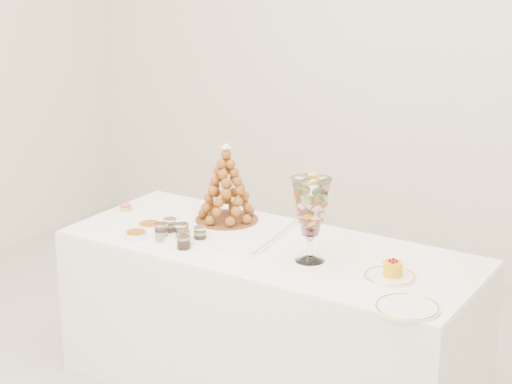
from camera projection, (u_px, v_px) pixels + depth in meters
The scene contains 15 objects.
buffet_table at pixel (269, 319), 3.69m from camera, with size 1.79×0.75×0.68m.
lace_tray at pixel (212, 227), 3.77m from camera, with size 0.61×0.46×0.02m, color white.
macaron_vase at pixel (311, 208), 3.36m from camera, with size 0.16×0.16×0.34m.
cake_plate at pixel (390, 277), 3.25m from camera, with size 0.20×0.20×0.01m, color white.
spare_plate at pixel (407, 308), 2.99m from camera, with size 0.23×0.23×0.01m, color white.
pink_tart at pixel (126, 207), 4.02m from camera, with size 0.06×0.06×0.04m.
verrine_a at pixel (170, 227), 3.68m from camera, with size 0.06×0.06×0.08m, color white.
verrine_b at pixel (182, 232), 3.62m from camera, with size 0.06×0.06×0.08m, color white.
verrine_c at pixel (200, 235), 3.60m from camera, with size 0.05×0.05×0.07m, color white.
verrine_d at pixel (161, 232), 3.63m from camera, with size 0.06×0.06×0.08m, color white.
verrine_e at pixel (183, 240), 3.54m from camera, with size 0.05×0.05×0.07m, color white.
ramekin_back at pixel (150, 227), 3.75m from camera, with size 0.10×0.10×0.03m, color white.
ramekin_front at pixel (136, 236), 3.65m from camera, with size 0.09×0.09×0.03m, color white.
croquembouche at pixel (226, 184), 3.78m from camera, with size 0.28×0.28×0.35m.
mousse_cake at pixel (393, 268), 3.25m from camera, with size 0.08×0.08×0.07m.
Camera 1 is at (1.72, -2.58, 1.96)m, focal length 60.00 mm.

